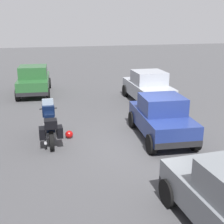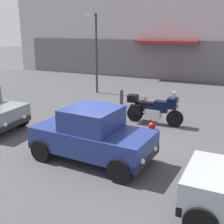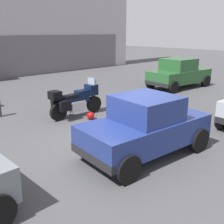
% 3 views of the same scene
% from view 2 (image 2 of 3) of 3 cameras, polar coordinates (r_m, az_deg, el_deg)
% --- Properties ---
extents(ground_plane, '(80.00, 80.00, 0.00)m').
position_cam_2_polar(ground_plane, '(9.25, -3.46, -7.12)').
color(ground_plane, '#424244').
extents(motorcycle, '(2.26, 0.76, 1.36)m').
position_cam_2_polar(motorcycle, '(11.45, 8.16, 0.67)').
color(motorcycle, black).
rests_on(motorcycle, ground).
extents(helmet, '(0.28, 0.28, 0.28)m').
position_cam_2_polar(helmet, '(10.94, 7.84, -2.71)').
color(helmet, '#990C0C').
rests_on(helmet, ground).
extents(car_compact_side, '(3.57, 1.95, 1.56)m').
position_cam_2_polar(car_compact_side, '(8.18, -3.85, -4.54)').
color(car_compact_side, navy).
rests_on(car_compact_side, ground).
extents(streetlamp_curbside, '(0.28, 0.94, 4.43)m').
position_cam_2_polar(streetlamp_curbside, '(16.57, -3.35, 12.97)').
color(streetlamp_curbside, '#2D2D33').
rests_on(streetlamp_curbside, ground).
extents(bollard_curbside, '(0.16, 0.16, 0.85)m').
position_cam_2_polar(bollard_curbside, '(13.93, 1.88, 2.89)').
color(bollard_curbside, '#333338').
rests_on(bollard_curbside, ground).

